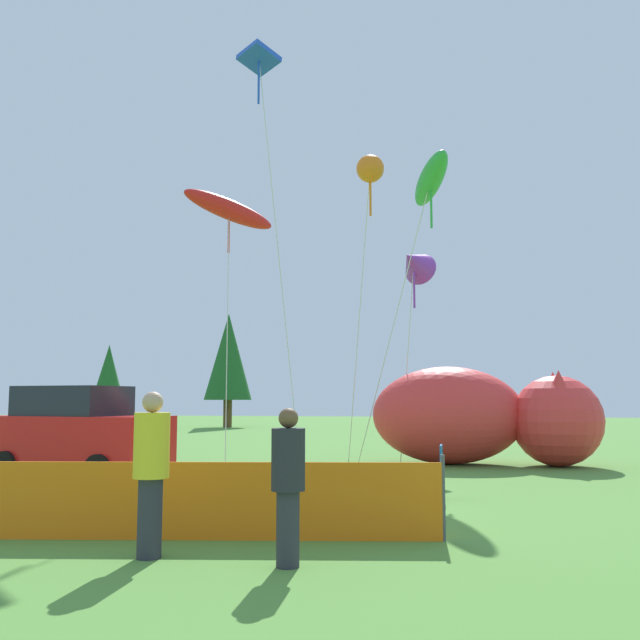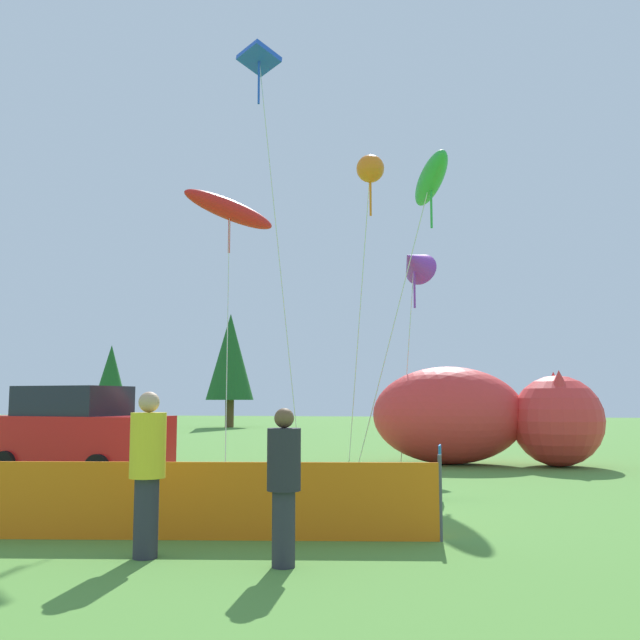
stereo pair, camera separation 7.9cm
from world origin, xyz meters
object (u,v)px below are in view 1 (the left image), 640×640
Objects in this scene: inflatable_cat at (478,419)px; kite_orange_flower at (370,171)px; parked_car at (78,432)px; spectator_in_green_shirt at (151,466)px; spectator_in_grey_shirt at (288,479)px; kite_purple_delta at (414,263)px; folding_chair at (433,467)px; kite_green_fish at (431,180)px; kite_red_lizard at (229,210)px; kite_blue_box at (260,69)px.

kite_orange_flower is at bearing -151.16° from inflatable_cat.
parked_car is 8.98m from spectator_in_green_shirt.
spectator_in_grey_shirt is 0.27× the size of kite_purple_delta.
kite_green_fish reaches higher than folding_chair.
parked_car is 8.09m from kite_red_lizard.
kite_purple_delta is at bearing 87.41° from spectator_in_grey_shirt.
kite_red_lizard reaches higher than folding_chair.
parked_car is at bearing -145.68° from kite_purple_delta.
spectator_in_green_shirt is 12.99m from kite_orange_flower.
spectator_in_green_shirt is at bearing -80.02° from kite_blue_box.
spectator_in_green_shirt is 13.35m from kite_purple_delta.
kite_blue_box is 1.36× the size of kite_orange_flower.
kite_red_lizard reaches higher than kite_purple_delta.
kite_purple_delta is (5.39, 0.31, -1.73)m from kite_red_lizard.
kite_red_lizard reaches higher than spectator_in_green_shirt.
parked_car is 2.33× the size of spectator_in_green_shirt.
parked_car reaches higher than folding_chair.
parked_car is at bearing -137.30° from kite_blue_box.
kite_orange_flower is (1.13, 10.96, 6.88)m from spectator_in_green_shirt.
kite_red_lizard is (1.94, 4.69, 6.31)m from parked_car.
spectator_in_grey_shirt is 0.90× the size of spectator_in_green_shirt.
kite_green_fish is (2.75, 10.66, 6.42)m from spectator_in_green_shirt.
kite_blue_box is (-1.83, 10.42, 9.80)m from spectator_in_green_shirt.
spectator_in_green_shirt reaches higher than spectator_in_grey_shirt.
kite_blue_box is at bearing -46.42° from folding_chair.
kite_orange_flower is 2.89m from kite_purple_delta.
spectator_in_grey_shirt is at bearing -96.03° from kite_green_fish.
kite_green_fish reaches higher than kite_red_lizard.
parked_car is 10.07m from spectator_in_grey_shirt.
kite_blue_box reaches higher than spectator_in_grey_shirt.
folding_chair is at bearing -88.26° from kite_green_fish.
parked_car is 0.52× the size of kite_orange_flower.
parked_car is at bearing -157.31° from kite_green_fish.
inflatable_cat is at bearing 1.74° from kite_red_lizard.
kite_red_lizard reaches higher than inflatable_cat.
spectator_in_green_shirt is 0.22× the size of kite_orange_flower.
spectator_in_grey_shirt is at bearing -68.34° from kite_red_lizard.
kite_blue_box is at bearing 99.98° from spectator_in_green_shirt.
kite_blue_box is at bearing -176.99° from kite_green_fish.
folding_chair is at bearing -84.02° from kite_purple_delta.
parked_car is 9.98m from kite_purple_delta.
spectator_in_green_shirt is at bearing -75.05° from kite_red_lizard.
inflatable_cat is 6.51m from kite_green_fish.
folding_chair is 0.12× the size of kite_green_fish.
kite_purple_delta reaches higher than folding_chair.
kite_blue_box reaches higher than spectator_in_green_shirt.
spectator_in_grey_shirt is at bearing 77.15° from folding_chair.
folding_chair is 0.15× the size of kite_purple_delta.
inflatable_cat is 4.67m from kite_purple_delta.
kite_red_lizard is at bearing -47.05° from folding_chair.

